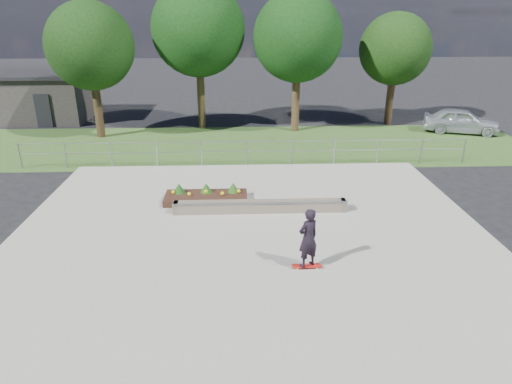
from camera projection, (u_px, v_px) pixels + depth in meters
ground at (251, 244)px, 13.78m from camera, size 120.00×120.00×0.00m
grass_verge at (245, 145)px, 23.99m from camera, size 30.00×8.00×0.02m
concrete_slab at (251, 243)px, 13.77m from camera, size 15.00×15.00×0.06m
fence at (246, 150)px, 20.46m from camera, size 20.06×0.06×1.20m
building at (26, 95)px, 29.41m from camera, size 8.40×5.40×3.00m
tree_far_left at (90, 46)px, 23.76m from camera, size 4.55×4.55×7.15m
tree_mid_left at (198, 30)px, 25.55m from camera, size 5.25×5.25×8.25m
tree_mid_right at (298, 37)px, 24.97m from camera, size 4.90×4.90×7.70m
tree_far_right at (395, 49)px, 26.87m from camera, size 4.20×4.20×6.60m
grind_ledge at (260, 206)px, 15.78m from camera, size 6.00×0.44×0.43m
planter_bed at (206, 196)px, 16.74m from camera, size 3.00×1.20×0.61m
skateboarder at (308, 238)px, 12.04m from camera, size 0.80×0.65×1.75m
parked_car at (461, 121)px, 26.19m from camera, size 4.47×2.92×1.41m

